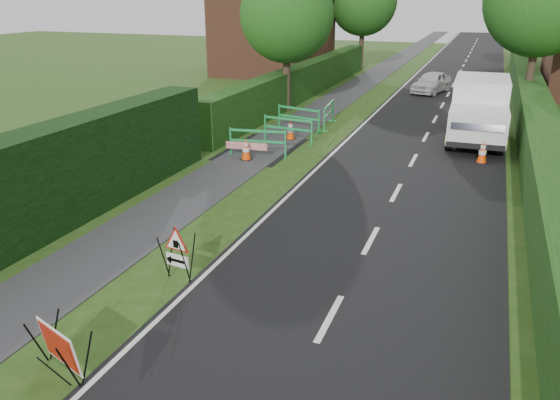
% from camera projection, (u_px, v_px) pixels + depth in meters
% --- Properties ---
extents(ground, '(120.00, 120.00, 0.00)m').
position_uv_depth(ground, '(179.00, 320.00, 9.73)').
color(ground, '#234112').
rests_on(ground, ground).
extents(road_surface, '(6.00, 90.00, 0.02)m').
position_uv_depth(road_surface, '(460.00, 73.00, 39.44)').
color(road_surface, black).
rests_on(road_surface, ground).
extents(footpath, '(2.00, 90.00, 0.02)m').
position_uv_depth(footpath, '(384.00, 69.00, 41.28)').
color(footpath, '#2D2D30').
rests_on(footpath, ground).
extents(hedge_west_far, '(1.00, 24.00, 1.80)m').
position_uv_depth(hedge_west_far, '(304.00, 96.00, 30.60)').
color(hedge_west_far, '#14380F').
rests_on(hedge_west_far, ground).
extents(hedge_east, '(1.20, 50.00, 1.50)m').
position_uv_depth(hedge_east, '(532.00, 140.00, 21.53)').
color(hedge_east, '#14380F').
rests_on(hedge_east, ground).
extents(house_west, '(7.50, 7.40, 7.88)m').
position_uv_depth(house_west, '(274.00, 31.00, 38.21)').
color(house_west, brown).
rests_on(house_west, ground).
extents(tree_nw, '(4.40, 4.40, 6.70)m').
position_uv_depth(tree_nw, '(287.00, 15.00, 25.37)').
color(tree_nw, '#2D2116').
rests_on(tree_nw, ground).
extents(tree_fw, '(4.80, 4.80, 7.24)m').
position_uv_depth(tree_fw, '(364.00, 2.00, 39.22)').
color(tree_fw, '#2D2116').
rests_on(tree_fw, ground).
extents(tree_fe, '(4.20, 4.20, 6.33)m').
position_uv_depth(tree_fe, '(526.00, 11.00, 39.26)').
color(tree_fe, '#2D2116').
rests_on(tree_fe, ground).
extents(red_rect_sign, '(1.11, 0.87, 0.83)m').
position_uv_depth(red_rect_sign, '(59.00, 348.00, 8.20)').
color(red_rect_sign, black).
rests_on(red_rect_sign, ground).
extents(triangle_sign, '(0.75, 0.75, 0.98)m').
position_uv_depth(triangle_sign, '(175.00, 249.00, 10.86)').
color(triangle_sign, black).
rests_on(triangle_sign, ground).
extents(works_van, '(2.15, 5.23, 2.36)m').
position_uv_depth(works_van, '(479.00, 109.00, 21.06)').
color(works_van, silver).
rests_on(works_van, ground).
extents(traffic_cone_0, '(0.38, 0.38, 0.79)m').
position_uv_depth(traffic_cone_0, '(483.00, 152.00, 18.53)').
color(traffic_cone_0, black).
rests_on(traffic_cone_0, ground).
extents(traffic_cone_1, '(0.38, 0.38, 0.79)m').
position_uv_depth(traffic_cone_1, '(481.00, 138.00, 20.37)').
color(traffic_cone_1, black).
rests_on(traffic_cone_1, ground).
extents(traffic_cone_2, '(0.38, 0.38, 0.79)m').
position_uv_depth(traffic_cone_2, '(496.00, 127.00, 21.95)').
color(traffic_cone_2, black).
rests_on(traffic_cone_2, ground).
extents(traffic_cone_3, '(0.38, 0.38, 0.79)m').
position_uv_depth(traffic_cone_3, '(246.00, 149.00, 18.88)').
color(traffic_cone_3, black).
rests_on(traffic_cone_3, ground).
extents(traffic_cone_4, '(0.38, 0.38, 0.79)m').
position_uv_depth(traffic_cone_4, '(290.00, 130.00, 21.52)').
color(traffic_cone_4, black).
rests_on(traffic_cone_4, ground).
extents(ped_barrier_0, '(2.09, 0.67, 1.00)m').
position_uv_depth(ped_barrier_0, '(258.00, 139.00, 19.23)').
color(ped_barrier_0, green).
rests_on(ped_barrier_0, ground).
extents(ped_barrier_1, '(2.08, 0.54, 1.00)m').
position_uv_depth(ped_barrier_1, '(288.00, 126.00, 21.03)').
color(ped_barrier_1, green).
rests_on(ped_barrier_1, ground).
extents(ped_barrier_2, '(2.08, 0.84, 1.00)m').
position_uv_depth(ped_barrier_2, '(299.00, 115.00, 22.90)').
color(ped_barrier_2, green).
rests_on(ped_barrier_2, ground).
extents(ped_barrier_3, '(0.54, 2.08, 1.00)m').
position_uv_depth(ped_barrier_3, '(329.00, 112.00, 23.63)').
color(ped_barrier_3, green).
rests_on(ped_barrier_3, ground).
extents(redwhite_plank, '(1.49, 0.23, 0.25)m').
position_uv_depth(redwhite_plank, '(247.00, 158.00, 19.22)').
color(redwhite_plank, red).
rests_on(redwhite_plank, ground).
extents(hatchback_car, '(2.27, 3.79, 1.21)m').
position_uv_depth(hatchback_car, '(432.00, 82.00, 31.53)').
color(hatchback_car, silver).
rests_on(hatchback_car, ground).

